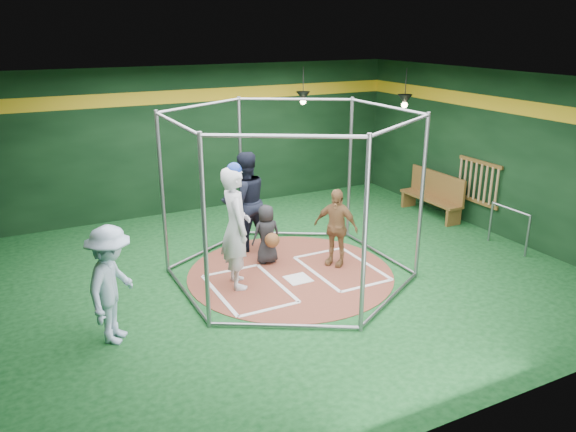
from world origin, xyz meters
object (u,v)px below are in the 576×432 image
visitor_leopard (336,227)px  dugout_bench (434,194)px  umpire (245,201)px  batter_figure (236,226)px

visitor_leopard → dugout_bench: 3.96m
visitor_leopard → dugout_bench: visitor_leopard is taller
umpire → dugout_bench: (4.89, -0.04, -0.48)m
dugout_bench → umpire: bearing=179.5°
batter_figure → umpire: size_ratio=1.10×
batter_figure → umpire: batter_figure is taller
umpire → dugout_bench: size_ratio=1.12×
batter_figure → visitor_leopard: size_ratio=1.48×
visitor_leopard → umpire: bearing=-176.4°
batter_figure → dugout_bench: batter_figure is taller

